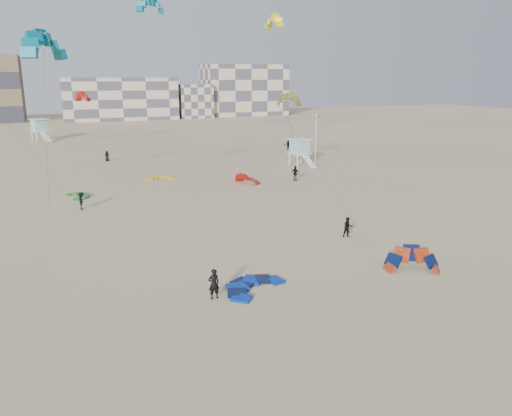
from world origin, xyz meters
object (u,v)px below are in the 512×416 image
object	(u,v)px
kitesurfer_main	(214,284)
kite_ground_blue	(253,289)
lifeguard_tower_near	(300,152)
kite_ground_orange	(412,270)

from	to	relation	value
kitesurfer_main	kite_ground_blue	bearing A→B (deg)	-173.64
kite_ground_blue	kitesurfer_main	world-z (taller)	kitesurfer_main
kitesurfer_main	lifeguard_tower_near	world-z (taller)	lifeguard_tower_near
kite_ground_blue	lifeguard_tower_near	distance (m)	43.50
kite_ground_orange	kitesurfer_main	size ratio (longest dim) A/B	1.98
kite_ground_orange	lifeguard_tower_near	world-z (taller)	lifeguard_tower_near
kitesurfer_main	lifeguard_tower_near	bearing A→B (deg)	-126.48
kite_ground_blue	lifeguard_tower_near	xyz separation A→B (m)	(21.63, 37.69, 1.84)
kite_ground_orange	kitesurfer_main	bearing A→B (deg)	-155.92
lifeguard_tower_near	kite_ground_blue	bearing A→B (deg)	-128.22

